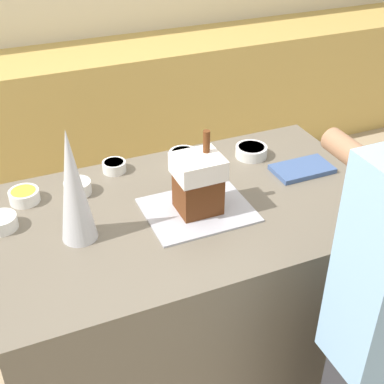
# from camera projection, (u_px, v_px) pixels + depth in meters

# --- Properties ---
(ground_plane) EXTENTS (12.00, 12.00, 0.00)m
(ground_plane) POSITION_uv_depth(u_px,v_px,m) (191.00, 376.00, 2.45)
(ground_plane) COLOR tan
(back_cabinet_block) EXTENTS (6.00, 0.60, 0.88)m
(back_cabinet_block) POSITION_uv_depth(u_px,v_px,m) (79.00, 116.00, 3.75)
(back_cabinet_block) COLOR tan
(back_cabinet_block) RESTS_ON ground_plane
(kitchen_island) EXTENTS (1.44, 0.85, 0.95)m
(kitchen_island) POSITION_uv_depth(u_px,v_px,m) (190.00, 301.00, 2.19)
(kitchen_island) COLOR #6B6051
(kitchen_island) RESTS_ON ground_plane
(baking_tray) EXTENTS (0.37, 0.30, 0.01)m
(baking_tray) POSITION_uv_depth(u_px,v_px,m) (198.00, 210.00, 1.90)
(baking_tray) COLOR #B2B2BC
(baking_tray) RESTS_ON kitchen_island
(gingerbread_house) EXTENTS (0.16, 0.15, 0.29)m
(gingerbread_house) POSITION_uv_depth(u_px,v_px,m) (198.00, 182.00, 1.84)
(gingerbread_house) COLOR #5B2D14
(gingerbread_house) RESTS_ON baking_tray
(decorative_tree) EXTENTS (0.12, 0.12, 0.40)m
(decorative_tree) POSITION_uv_depth(u_px,v_px,m) (73.00, 186.00, 1.67)
(decorative_tree) COLOR silver
(decorative_tree) RESTS_ON kitchen_island
(candy_bowl_far_right) EXTENTS (0.12, 0.12, 0.05)m
(candy_bowl_far_right) POSITION_uv_depth(u_px,v_px,m) (184.00, 157.00, 2.18)
(candy_bowl_far_right) COLOR silver
(candy_bowl_far_right) RESTS_ON kitchen_island
(candy_bowl_near_tray_left) EXTENTS (0.09, 0.09, 0.04)m
(candy_bowl_near_tray_left) POSITION_uv_depth(u_px,v_px,m) (114.00, 166.00, 2.12)
(candy_bowl_near_tray_left) COLOR white
(candy_bowl_near_tray_left) RESTS_ON kitchen_island
(candy_bowl_behind_tray) EXTENTS (0.11, 0.11, 0.05)m
(candy_bowl_behind_tray) POSITION_uv_depth(u_px,v_px,m) (24.00, 195.00, 1.94)
(candy_bowl_behind_tray) COLOR white
(candy_bowl_behind_tray) RESTS_ON kitchen_island
(candy_bowl_front_corner) EXTENTS (0.10, 0.10, 0.05)m
(candy_bowl_front_corner) POSITION_uv_depth(u_px,v_px,m) (78.00, 187.00, 1.99)
(candy_bowl_front_corner) COLOR white
(candy_bowl_front_corner) RESTS_ON kitchen_island
(candy_bowl_center_rear) EXTENTS (0.13, 0.13, 0.05)m
(candy_bowl_center_rear) POSITION_uv_depth(u_px,v_px,m) (251.00, 151.00, 2.22)
(candy_bowl_center_rear) COLOR silver
(candy_bowl_center_rear) RESTS_ON kitchen_island
(candy_bowl_beside_tree) EXTENTS (0.11, 0.11, 0.05)m
(candy_bowl_beside_tree) POSITION_uv_depth(u_px,v_px,m) (1.00, 222.00, 1.80)
(candy_bowl_beside_tree) COLOR white
(candy_bowl_beside_tree) RESTS_ON kitchen_island
(cookbook) EXTENTS (0.24, 0.14, 0.02)m
(cookbook) POSITION_uv_depth(u_px,v_px,m) (302.00, 169.00, 2.13)
(cookbook) COLOR #3F598C
(cookbook) RESTS_ON kitchen_island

